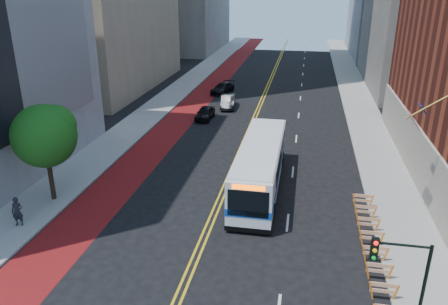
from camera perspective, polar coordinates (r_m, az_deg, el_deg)
ground at (r=23.80m, az=-4.51°, el=-15.25°), size 160.00×160.00×0.00m
sidewalk_left at (r=53.26m, az=-8.72°, el=5.84°), size 4.00×140.00×0.15m
sidewalk_right at (r=50.81m, az=17.87°, el=4.28°), size 4.00×140.00×0.15m
bus_lane_paint at (r=52.14m, az=-4.64°, el=5.60°), size 3.60×140.00×0.01m
center_line_inner at (r=50.69m, az=4.07°, el=5.15°), size 0.14×140.00×0.01m
center_line_outer at (r=50.65m, az=4.48°, el=5.13°), size 0.14×140.00×0.01m
lane_dashes at (r=58.11m, az=9.95°, el=7.01°), size 0.14×98.20×0.01m
construction_barriers at (r=25.99m, az=18.91°, el=-11.21°), size 1.42×10.91×1.00m
street_tree at (r=30.90m, az=-22.33°, el=2.31°), size 4.20×4.20×6.70m
traffic_signal at (r=18.63m, az=22.15°, el=-14.62°), size 2.21×0.34×5.07m
transit_bus at (r=31.55m, az=4.77°, el=-1.68°), size 2.85×12.84×3.53m
car_a at (r=48.20m, az=-2.51°, el=5.17°), size 1.74×4.07×1.37m
car_b at (r=52.66m, az=0.52°, el=6.68°), size 2.12×4.72×1.50m
car_c at (r=59.75m, az=-0.20°, el=8.40°), size 3.09×5.04×1.36m
pedestrian at (r=29.72m, az=-25.38°, el=-6.98°), size 0.76×0.58×1.87m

